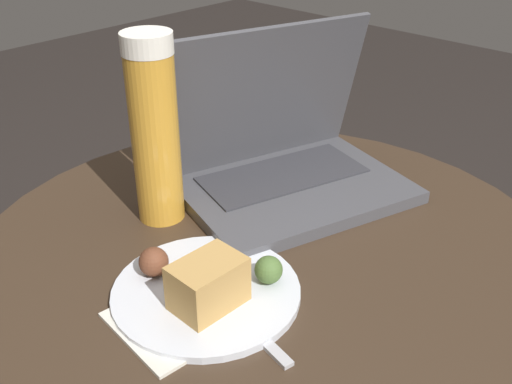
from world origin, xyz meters
TOP-DOWN VIEW (x-y plane):
  - table at (0.00, 0.00)m, footprint 0.76×0.76m
  - napkin at (-0.14, -0.02)m, footprint 0.18×0.14m
  - laptop at (0.14, 0.09)m, footprint 0.37×0.31m
  - beer_glass at (-0.04, 0.16)m, footprint 0.06×0.06m
  - snack_plate at (-0.12, -0.02)m, footprint 0.21×0.21m
  - fork at (-0.11, -0.05)m, footprint 0.05×0.18m

SIDE VIEW (x-z plane):
  - table at x=0.00m, z-range 0.15..0.71m
  - napkin at x=-0.14m, z-range 0.56..0.56m
  - fork at x=-0.11m, z-range 0.56..0.56m
  - snack_plate at x=-0.12m, z-range 0.54..0.61m
  - laptop at x=0.14m, z-range 0.49..0.73m
  - beer_glass at x=-0.04m, z-range 0.56..0.81m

